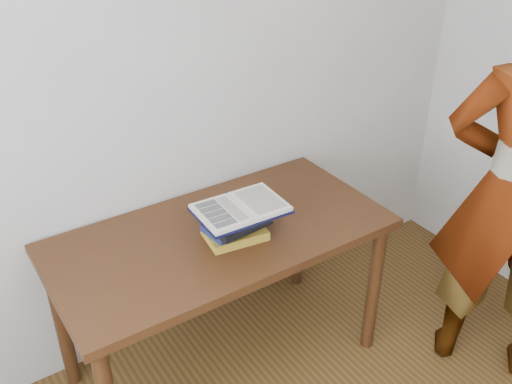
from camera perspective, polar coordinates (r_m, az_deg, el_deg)
desk at (r=2.38m, az=-3.49°, el=-5.92°), size 1.38×0.69×0.74m
book_stack at (r=2.25m, az=-2.19°, el=-3.20°), size 0.25×0.20×0.13m
open_book at (r=2.21m, az=-1.54°, el=-1.66°), size 0.35×0.25×0.03m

